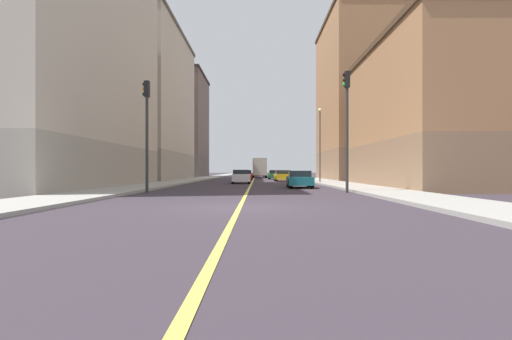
{
  "coord_description": "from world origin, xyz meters",
  "views": [
    {
      "loc": [
        0.63,
        -13.65,
        1.26
      ],
      "look_at": [
        0.39,
        32.89,
        1.3
      ],
      "focal_mm": 28.3,
      "sensor_mm": 36.0,
      "label": 1
    }
  ],
  "objects_px": {
    "street_lamp_left_near": "(320,137)",
    "car_black": "(260,174)",
    "building_left_near": "(429,115)",
    "traffic_light_right_near": "(147,121)",
    "box_truck": "(260,168)",
    "building_right_corner": "(61,26)",
    "car_yellow": "(283,176)",
    "traffic_light_left_near": "(347,115)",
    "building_right_distant": "(181,126)",
    "car_blue": "(274,174)",
    "car_teal": "(299,179)",
    "car_green": "(275,175)",
    "car_white": "(241,177)",
    "car_red": "(245,175)",
    "building_left_mid": "(358,100)",
    "building_right_midblock": "(148,105)"
  },
  "relations": [
    {
      "from": "building_left_mid",
      "to": "building_right_distant",
      "type": "height_order",
      "value": "building_left_mid"
    },
    {
      "from": "building_right_corner",
      "to": "car_white",
      "type": "xyz_separation_m",
      "value": [
        12.57,
        10.05,
        -11.01
      ]
    },
    {
      "from": "car_black",
      "to": "car_yellow",
      "type": "bearing_deg",
      "value": -85.47
    },
    {
      "from": "building_left_near",
      "to": "traffic_light_left_near",
      "type": "xyz_separation_m",
      "value": [
        -7.99,
        -8.05,
        -1.1
      ]
    },
    {
      "from": "building_right_distant",
      "to": "car_white",
      "type": "bearing_deg",
      "value": -70.49
    },
    {
      "from": "car_white",
      "to": "car_red",
      "type": "bearing_deg",
      "value": 90.16
    },
    {
      "from": "car_red",
      "to": "box_truck",
      "type": "distance_m",
      "value": 14.31
    },
    {
      "from": "building_right_corner",
      "to": "street_lamp_left_near",
      "type": "distance_m",
      "value": 23.72
    },
    {
      "from": "building_left_near",
      "to": "traffic_light_right_near",
      "type": "relative_size",
      "value": 2.99
    },
    {
      "from": "car_blue",
      "to": "car_black",
      "type": "bearing_deg",
      "value": 132.87
    },
    {
      "from": "building_left_near",
      "to": "car_white",
      "type": "relative_size",
      "value": 4.36
    },
    {
      "from": "car_black",
      "to": "box_truck",
      "type": "height_order",
      "value": "box_truck"
    },
    {
      "from": "traffic_light_right_near",
      "to": "box_truck",
      "type": "height_order",
      "value": "traffic_light_right_near"
    },
    {
      "from": "street_lamp_left_near",
      "to": "car_black",
      "type": "relative_size",
      "value": 1.55
    },
    {
      "from": "building_right_corner",
      "to": "traffic_light_left_near",
      "type": "height_order",
      "value": "building_right_corner"
    },
    {
      "from": "traffic_light_left_near",
      "to": "car_black",
      "type": "bearing_deg",
      "value": 94.7
    },
    {
      "from": "car_blue",
      "to": "box_truck",
      "type": "bearing_deg",
      "value": -107.18
    },
    {
      "from": "building_right_distant",
      "to": "traffic_light_left_near",
      "type": "distance_m",
      "value": 55.52
    },
    {
      "from": "traffic_light_left_near",
      "to": "traffic_light_right_near",
      "type": "bearing_deg",
      "value": 180.0
    },
    {
      "from": "building_right_midblock",
      "to": "building_right_distant",
      "type": "xyz_separation_m",
      "value": [
        0.0,
        22.33,
        -0.22
      ]
    },
    {
      "from": "building_left_mid",
      "to": "traffic_light_right_near",
      "type": "distance_m",
      "value": 35.73
    },
    {
      "from": "street_lamp_left_near",
      "to": "car_black",
      "type": "bearing_deg",
      "value": 98.05
    },
    {
      "from": "street_lamp_left_near",
      "to": "car_black",
      "type": "height_order",
      "value": "street_lamp_left_near"
    },
    {
      "from": "building_right_midblock",
      "to": "box_truck",
      "type": "bearing_deg",
      "value": 46.62
    },
    {
      "from": "car_yellow",
      "to": "building_left_mid",
      "type": "bearing_deg",
      "value": 26.85
    },
    {
      "from": "building_right_midblock",
      "to": "traffic_light_left_near",
      "type": "relative_size",
      "value": 3.22
    },
    {
      "from": "car_white",
      "to": "car_black",
      "type": "distance_m",
      "value": 40.06
    },
    {
      "from": "car_green",
      "to": "car_blue",
      "type": "bearing_deg",
      "value": 88.33
    },
    {
      "from": "building_right_distant",
      "to": "car_yellow",
      "type": "bearing_deg",
      "value": -58.13
    },
    {
      "from": "traffic_light_right_near",
      "to": "car_black",
      "type": "relative_size",
      "value": 1.37
    },
    {
      "from": "building_right_midblock",
      "to": "car_black",
      "type": "distance_m",
      "value": 31.86
    },
    {
      "from": "building_right_distant",
      "to": "traffic_light_left_near",
      "type": "xyz_separation_m",
      "value": [
        19.2,
        -51.84,
        -5.14
      ]
    },
    {
      "from": "traffic_light_left_near",
      "to": "box_truck",
      "type": "height_order",
      "value": "traffic_light_left_near"
    },
    {
      "from": "traffic_light_left_near",
      "to": "car_white",
      "type": "height_order",
      "value": "traffic_light_left_near"
    },
    {
      "from": "building_right_midblock",
      "to": "traffic_light_left_near",
      "type": "bearing_deg",
      "value": -56.96
    },
    {
      "from": "building_left_mid",
      "to": "traffic_light_left_near",
      "type": "relative_size",
      "value": 3.04
    },
    {
      "from": "car_green",
      "to": "car_white",
      "type": "height_order",
      "value": "car_white"
    },
    {
      "from": "car_red",
      "to": "car_black",
      "type": "xyz_separation_m",
      "value": [
        2.03,
        25.63,
        0.0
      ]
    },
    {
      "from": "building_right_corner",
      "to": "box_truck",
      "type": "distance_m",
      "value": 42.38
    },
    {
      "from": "building_right_distant",
      "to": "car_blue",
      "type": "distance_m",
      "value": 19.4
    },
    {
      "from": "building_right_corner",
      "to": "street_lamp_left_near",
      "type": "xyz_separation_m",
      "value": [
        20.21,
        10.11,
        -7.21
      ]
    },
    {
      "from": "car_black",
      "to": "box_truck",
      "type": "bearing_deg",
      "value": -90.3
    },
    {
      "from": "building_right_corner",
      "to": "car_white",
      "type": "distance_m",
      "value": 19.5
    },
    {
      "from": "building_left_near",
      "to": "car_green",
      "type": "distance_m",
      "value": 29.24
    },
    {
      "from": "street_lamp_left_near",
      "to": "car_blue",
      "type": "distance_m",
      "value": 37.44
    },
    {
      "from": "building_right_corner",
      "to": "car_green",
      "type": "distance_m",
      "value": 34.88
    },
    {
      "from": "street_lamp_left_near",
      "to": "car_teal",
      "type": "xyz_separation_m",
      "value": [
        -2.99,
        -9.85,
        -3.84
      ]
    },
    {
      "from": "building_right_midblock",
      "to": "car_green",
      "type": "relative_size",
      "value": 5.39
    },
    {
      "from": "building_left_mid",
      "to": "traffic_light_left_near",
      "type": "distance_m",
      "value": 31.09
    },
    {
      "from": "building_left_near",
      "to": "car_white",
      "type": "xyz_separation_m",
      "value": [
        -14.62,
        8.3,
        -4.78
      ]
    }
  ]
}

